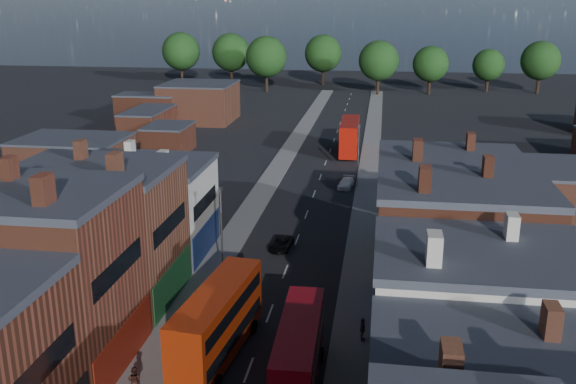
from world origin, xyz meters
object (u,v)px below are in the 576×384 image
(bus_0, at_px, (217,321))
(bus_1, at_px, (299,354))
(bus_2, at_px, (350,136))
(car_2, at_px, (281,243))
(ped_3, at_px, (363,329))
(ped_1, at_px, (134,380))
(car_3, at_px, (346,183))

(bus_0, height_order, bus_1, bus_0)
(bus_1, bearing_deg, bus_2, 88.95)
(car_2, relative_size, ped_3, 2.28)
(ped_1, bearing_deg, car_3, -94.58)
(bus_0, height_order, car_3, bus_0)
(car_2, xyz_separation_m, ped_1, (-5.14, -25.07, 0.47))
(bus_0, xyz_separation_m, car_2, (1.16, 20.05, -2.11))
(bus_0, bearing_deg, ped_3, 26.20)
(bus_1, xyz_separation_m, ped_3, (3.74, 6.24, -1.43))
(car_2, height_order, ped_1, ped_1)
(bus_1, height_order, car_2, bus_1)
(bus_0, height_order, bus_2, bus_2)
(bus_0, bearing_deg, car_3, 88.37)
(bus_2, distance_m, ped_1, 67.13)
(bus_1, bearing_deg, ped_3, 57.67)
(bus_2, distance_m, ped_3, 58.17)
(bus_1, height_order, bus_2, bus_2)
(ped_1, bearing_deg, car_2, -94.09)
(bus_1, distance_m, car_2, 23.42)
(bus_2, bearing_deg, ped_3, -86.81)
(car_2, height_order, ped_3, ped_3)
(bus_2, relative_size, car_2, 3.02)
(bus_1, xyz_separation_m, car_3, (0.25, 44.97, -1.82))
(bus_2, xyz_separation_m, car_2, (-4.33, -41.36, -2.23))
(car_2, xyz_separation_m, car_3, (4.95, 22.10, 0.05))
(ped_3, bearing_deg, bus_1, 148.38)
(bus_2, bearing_deg, car_3, -89.01)
(bus_1, relative_size, bus_2, 0.87)
(bus_1, xyz_separation_m, bus_2, (-0.37, 64.23, 0.36))
(car_3, relative_size, ped_3, 2.36)
(bus_0, xyz_separation_m, ped_1, (-3.97, -5.03, -1.65))
(car_3, height_order, ped_1, ped_1)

